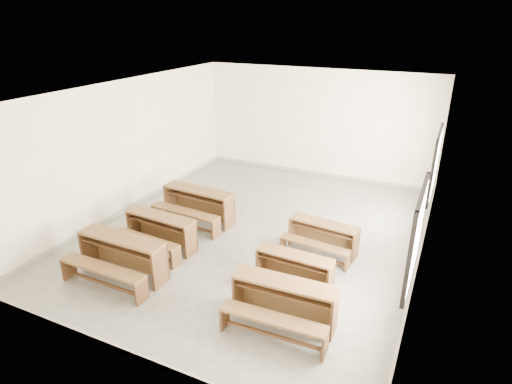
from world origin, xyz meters
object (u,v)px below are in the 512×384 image
at_px(desk_set_1, 160,229).
at_px(desk_set_3, 283,300).
at_px(desk_set_0, 121,254).
at_px(desk_set_4, 293,268).
at_px(desk_set_2, 197,203).
at_px(desk_set_5, 322,235).

distance_m(desk_set_1, desk_set_3, 3.45).
distance_m(desk_set_0, desk_set_4, 3.22).
bearing_deg(desk_set_0, desk_set_3, 1.55).
bearing_deg(desk_set_0, desk_set_1, 91.16).
distance_m(desk_set_0, desk_set_2, 2.59).
relative_size(desk_set_0, desk_set_3, 1.05).
bearing_deg(desk_set_2, desk_set_1, -87.51).
bearing_deg(desk_set_3, desk_set_1, 158.64).
bearing_deg(desk_set_1, desk_set_2, 92.68).
xyz_separation_m(desk_set_4, desk_set_5, (0.11, 1.41, 0.01)).
bearing_deg(desk_set_1, desk_set_4, 2.00).
bearing_deg(desk_set_1, desk_set_5, 26.45).
bearing_deg(desk_set_2, desk_set_3, -34.20).
xyz_separation_m(desk_set_1, desk_set_2, (0.04, 1.40, 0.04)).
height_order(desk_set_1, desk_set_4, desk_set_1).
height_order(desk_set_0, desk_set_2, same).
distance_m(desk_set_3, desk_set_5, 2.43).
height_order(desk_set_2, desk_set_4, desk_set_2).
bearing_deg(desk_set_4, desk_set_3, -75.93).
height_order(desk_set_0, desk_set_4, desk_set_0).
bearing_deg(desk_set_0, desk_set_2, 90.06).
distance_m(desk_set_0, desk_set_5, 4.00).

